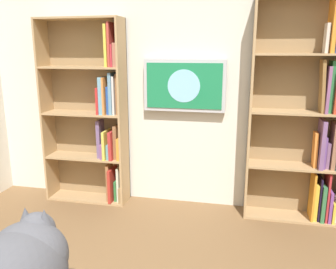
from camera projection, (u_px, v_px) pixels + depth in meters
The scene contains 4 objects.
wall_back at pixel (188, 80), 3.61m from camera, with size 4.52×0.06×2.70m, color silver.
bookshelf_left at pixel (314, 113), 3.27m from camera, with size 0.93×0.28×2.16m.
bookshelf_right at pixel (95, 116), 3.75m from camera, with size 0.91×0.28×1.98m.
wall_mounted_tv at pixel (184, 86), 3.55m from camera, with size 0.85×0.07×0.53m.
Camera 1 is at (-0.56, 1.38, 1.65)m, focal length 37.08 mm.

